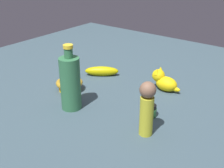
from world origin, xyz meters
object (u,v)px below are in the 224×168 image
Objects in this scene: nail_polish_jar at (151,111)px; bottle_tall at (70,82)px; cat_figurine at (164,81)px; person_figure_adult at (147,107)px; banana at (102,71)px; bowl at (69,84)px.

bottle_tall is at bearing -154.56° from nail_polish_jar.
cat_figurine is 0.37m from person_figure_adult.
banana is at bearing 109.15° from bottle_tall.
person_figure_adult is 0.15m from nail_polish_jar.
person_figure_adult reaches higher than bowl.
banana is (-0.11, 0.33, -0.09)m from bottle_tall.
banana is at bearing 154.45° from nail_polish_jar.
nail_polish_jar is at bearing 112.09° from person_figure_adult.
bottle_tall is 0.36m from banana.
bowl is 0.41m from nail_polish_jar.
banana is (0.01, 0.22, -0.01)m from bowl.
bottle_tall is 1.57× the size of banana.
bottle_tall reaches higher than person_figure_adult.
bottle_tall is at bearing -42.09° from bowl.
cat_figurine is 0.33m from banana.
person_figure_adult is 0.75× the size of bottle_tall.
person_figure_adult is at bearing -67.91° from nail_polish_jar.
nail_polish_jar is at bearing 3.71° from bowl.
cat_figurine reaches higher than banana.
bottle_tall is 5.45× the size of nail_polish_jar.
bowl is 0.71× the size of banana.
cat_figurine is 0.71× the size of person_figure_adult.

